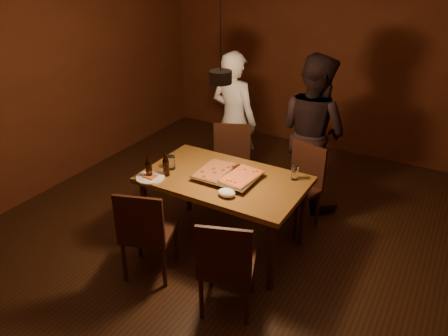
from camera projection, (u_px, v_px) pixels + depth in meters
The scene contains 19 objects.
room_shell at pixel (221, 119), 3.59m from camera, with size 6.00×6.00×6.00m.
dining_table at pixel (224, 185), 4.09m from camera, with size 1.50×0.90×0.75m.
chair_far_left at pixel (231, 157), 4.95m from camera, with size 0.56×0.56×0.49m.
chair_far_right at pixel (301, 179), 4.49m from camera, with size 0.53×0.53×0.49m.
chair_near_left at pixel (145, 227), 3.71m from camera, with size 0.54×0.54×0.49m.
chair_near_right at pixel (226, 259), 3.32m from camera, with size 0.54×0.54×0.49m.
pizza_tray at pixel (227, 176), 4.02m from camera, with size 0.55×0.45×0.05m, color silver.
pizza_meat at pixel (215, 170), 4.06m from camera, with size 0.27×0.42×0.02m, color maroon.
pizza_cheese at pixel (241, 176), 3.96m from camera, with size 0.26×0.41×0.02m, color gold.
spatula at pixel (229, 172), 4.02m from camera, with size 0.09×0.24×0.04m, color silver, non-canonical shape.
beer_bottle_a at pixel (149, 167), 4.01m from camera, with size 0.06×0.06×0.23m.
beer_bottle_b at pixel (166, 164), 4.04m from camera, with size 0.06×0.06×0.23m.
water_glass_left at pixel (171, 163), 4.19m from camera, with size 0.08×0.08×0.13m, color silver.
water_glass_right at pixel (295, 173), 4.00m from camera, with size 0.07×0.07×0.14m, color silver.
plate_slice at pixel (150, 177), 4.04m from camera, with size 0.27×0.27×0.03m.
napkin at pixel (227, 193), 3.73m from camera, with size 0.16×0.12×0.07m, color white.
diner_white at pixel (234, 121), 5.18m from camera, with size 0.60×0.39×1.65m, color silver.
diner_dark at pixel (312, 132), 4.77m from camera, with size 0.83×0.65×1.72m, color black.
pendant_lamp at pixel (221, 76), 3.43m from camera, with size 0.18×0.18×1.10m.
Camera 1 is at (1.71, -2.92, 2.66)m, focal length 35.00 mm.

